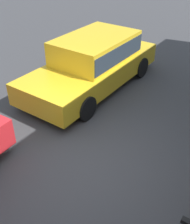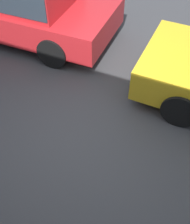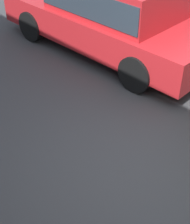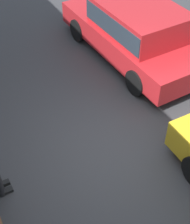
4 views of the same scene
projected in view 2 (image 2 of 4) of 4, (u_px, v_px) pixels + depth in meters
The scene contains 1 object.
ground_plane at pixel (83, 130), 4.66m from camera, with size 60.00×60.00×0.00m, color #38383A.
Camera 2 is at (-1.39, 2.60, 3.63)m, focal length 45.00 mm.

